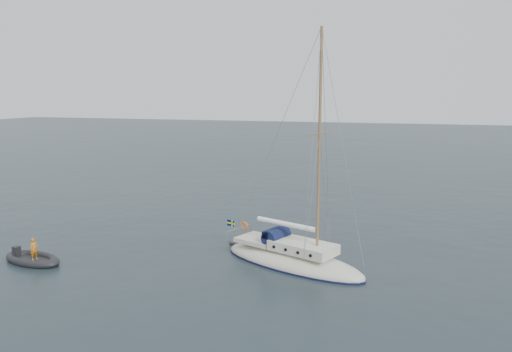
% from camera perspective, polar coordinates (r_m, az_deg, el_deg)
% --- Properties ---
extents(ground, '(300.00, 300.00, 0.00)m').
position_cam_1_polar(ground, '(33.05, 3.01, -9.33)').
color(ground, black).
rests_on(ground, ground).
extents(sailboat, '(10.53, 3.15, 15.00)m').
position_cam_1_polar(sailboat, '(31.46, 4.22, -8.16)').
color(sailboat, beige).
rests_on(sailboat, ground).
extents(dinghy, '(2.49, 1.12, 0.36)m').
position_cam_1_polar(dinghy, '(35.90, -1.12, -7.51)').
color(dinghy, '#47474C').
rests_on(dinghy, ground).
extents(rib, '(4.35, 1.98, 1.65)m').
position_cam_1_polar(rib, '(35.11, -24.20, -8.59)').
color(rib, black).
rests_on(rib, ground).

